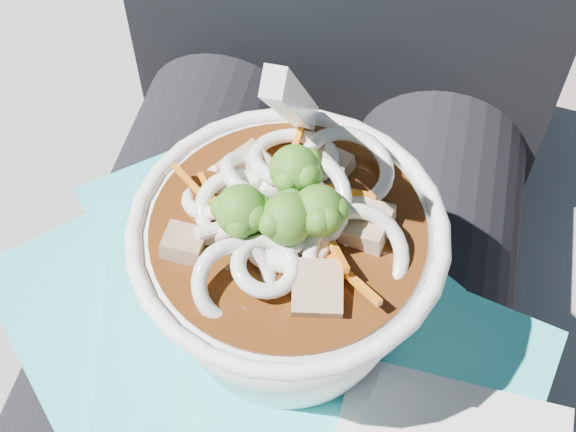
% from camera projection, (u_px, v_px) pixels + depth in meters
% --- Properties ---
extents(stone_ledge, '(1.05, 0.62, 0.43)m').
position_uv_depth(stone_ledge, '(306.00, 360.00, 0.88)').
color(stone_ledge, slate).
rests_on(stone_ledge, ground).
extents(lap, '(0.33, 0.48, 0.14)m').
position_uv_depth(lap, '(268.00, 374.00, 0.56)').
color(lap, black).
rests_on(lap, stone_ledge).
extents(person_body, '(0.34, 0.94, 0.98)m').
position_uv_depth(person_body, '(297.00, 243.00, 0.59)').
color(person_body, black).
rests_on(person_body, ground).
extents(plastic_bag, '(0.38, 0.40, 0.02)m').
position_uv_depth(plastic_bag, '(263.00, 338.00, 0.49)').
color(plastic_bag, '#2EC2C0').
rests_on(plastic_bag, lap).
extents(udon_bowl, '(0.19, 0.19, 0.20)m').
position_uv_depth(udon_bowl, '(288.00, 261.00, 0.44)').
color(udon_bowl, white).
rests_on(udon_bowl, plastic_bag).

